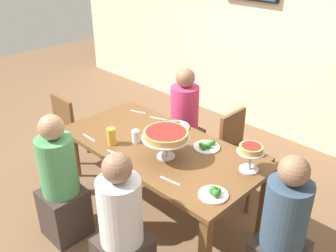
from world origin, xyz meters
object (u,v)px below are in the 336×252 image
at_px(chair_head_west, 74,128).
at_px(water_glass_clear_near, 136,136).
at_px(salad_plate_far_diner, 214,193).
at_px(chair_far_right, 240,152).
at_px(cutlery_fork_far, 170,181).
at_px(diner_near_left, 61,187).
at_px(personal_pizza_stand, 251,152).
at_px(deep_dish_pizza_stand, 166,136).
at_px(cutlery_knife_near, 115,154).
at_px(diner_head_east, 282,238).
at_px(cutlery_spare_fork, 158,118).
at_px(salad_plate_spare, 176,126).
at_px(diner_far_left, 184,126).
at_px(beer_glass_amber_tall, 111,136).
at_px(diner_near_right, 122,235).
at_px(cutlery_fork_near, 138,112).
at_px(dining_table, 160,154).
at_px(cutlery_knife_far, 89,138).
at_px(water_glass_clear_far, 158,135).
at_px(salad_plate_near_diner, 207,146).

relative_size(chair_head_west, water_glass_clear_near, 7.49).
height_order(salad_plate_far_diner, water_glass_clear_near, water_glass_clear_near).
xyz_separation_m(chair_far_right, cutlery_fork_far, (0.10, -1.06, 0.26)).
bearing_deg(diner_near_left, water_glass_clear_near, -18.27).
distance_m(chair_far_right, personal_pizza_stand, 0.80).
xyz_separation_m(deep_dish_pizza_stand, cutlery_knife_near, (-0.33, -0.26, -0.19)).
distance_m(diner_head_east, cutlery_spare_fork, 1.63).
distance_m(salad_plate_far_diner, salad_plate_spare, 1.05).
xyz_separation_m(diner_far_left, cutlery_fork_far, (0.83, -1.07, 0.25)).
xyz_separation_m(beer_glass_amber_tall, cutlery_fork_far, (0.74, -0.04, -0.07)).
relative_size(diner_near_right, chair_head_west, 1.32).
relative_size(personal_pizza_stand, cutlery_fork_near, 1.21).
bearing_deg(dining_table, salad_plate_spare, 111.00).
height_order(beer_glass_amber_tall, cutlery_spare_fork, beer_glass_amber_tall).
xyz_separation_m(cutlery_knife_near, cutlery_knife_far, (-0.38, 0.00, 0.00)).
distance_m(chair_far_right, water_glass_clear_far, 0.86).
bearing_deg(chair_head_west, salad_plate_near_diner, 12.12).
relative_size(chair_head_west, salad_plate_near_diner, 3.90).
height_order(dining_table, salad_plate_spare, salad_plate_spare).
distance_m(diner_far_left, diner_near_left, 1.52).
height_order(cutlery_fork_near, cutlery_knife_near, same).
distance_m(chair_head_west, salad_plate_spare, 1.21).
relative_size(diner_far_left, salad_plate_spare, 4.53).
bearing_deg(personal_pizza_stand, salad_plate_spare, 172.06).
relative_size(diner_head_east, personal_pizza_stand, 5.29).
height_order(diner_far_left, water_glass_clear_near, diner_far_left).
bearing_deg(cutlery_fork_far, chair_head_west, 165.05).
xyz_separation_m(deep_dish_pizza_stand, beer_glass_amber_tall, (-0.48, -0.18, -0.12)).
height_order(diner_near_left, cutlery_knife_near, diner_near_left).
bearing_deg(cutlery_knife_near, diner_head_east, 7.16).
bearing_deg(personal_pizza_stand, chair_far_right, 128.43).
bearing_deg(beer_glass_amber_tall, salad_plate_far_diner, 2.80).
relative_size(chair_head_west, personal_pizza_stand, 4.00).
relative_size(salad_plate_near_diner, water_glass_clear_far, 2.25).
xyz_separation_m(salad_plate_spare, beer_glass_amber_tall, (-0.18, -0.61, 0.06)).
bearing_deg(diner_head_east, salad_plate_far_diner, 27.24).
bearing_deg(chair_head_west, cutlery_knife_near, -13.78).
bearing_deg(cutlery_knife_near, water_glass_clear_far, 70.44).
relative_size(chair_far_right, salad_plate_far_diner, 4.16).
bearing_deg(diner_near_left, diner_far_left, 0.34).
relative_size(chair_head_west, deep_dish_pizza_stand, 2.25).
distance_m(diner_far_left, salad_plate_far_diner, 1.55).
distance_m(chair_head_west, cutlery_knife_far, 0.79).
bearing_deg(beer_glass_amber_tall, cutlery_knife_far, -160.77).
distance_m(diner_near_left, deep_dish_pizza_stand, 0.98).
bearing_deg(diner_near_left, chair_far_right, -25.76).
distance_m(personal_pizza_stand, salad_plate_far_diner, 0.46).
bearing_deg(beer_glass_amber_tall, chair_far_right, 57.90).
xyz_separation_m(chair_far_right, cutlery_fork_near, (-0.97, -0.44, 0.26)).
bearing_deg(beer_glass_amber_tall, deep_dish_pizza_stand, 20.20).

